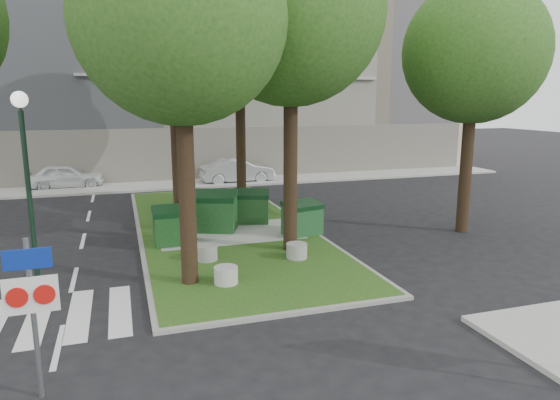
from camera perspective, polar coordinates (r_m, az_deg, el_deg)
name	(u,v)px	position (r m, az deg, el deg)	size (l,w,h in m)	color
ground	(271,317)	(11.72, -0.98, -13.22)	(120.00, 120.00, 0.00)	black
median_island	(223,228)	(19.16, -6.53, -3.21)	(6.00, 16.00, 0.12)	#1F4714
median_kerb	(223,228)	(19.17, -6.53, -3.24)	(6.30, 16.30, 0.10)	gray
building_sidewalk	(178,185)	(29.26, -11.59, 1.74)	(42.00, 3.00, 0.12)	#999993
zebra_crossing	(100,312)	(12.69, -19.88, -11.91)	(5.00, 3.00, 0.01)	silver
apartment_building	(161,53)	(36.46, -13.50, 16.07)	(41.00, 12.00, 16.00)	tan
tree_median_mid	(175,41)	(19.48, -11.93, 17.38)	(4.80, 4.80, 9.99)	black
tree_median_far	(241,19)	(23.14, -4.53, 19.96)	(5.80, 5.80, 11.93)	black
tree_street_right	(477,38)	(19.62, 21.56, 16.82)	(5.00, 5.00, 10.06)	black
dumpster_a	(174,226)	(17.03, -11.99, -2.91)	(1.41, 1.00, 1.29)	#0F3A11
dumpster_b	(215,212)	(18.47, -7.49, -1.33)	(1.89, 1.62, 1.48)	#113D14
dumpster_c	(251,207)	(19.59, -3.31, -0.77)	(1.63, 1.36, 1.30)	#103610
dumpster_d	(302,218)	(17.86, 2.56, -2.10)	(1.50, 1.22, 1.22)	#15461E
bollard_left	(226,275)	(13.35, -6.20, -8.52)	(0.63, 0.63, 0.45)	#ABACA7
bollard_right	(297,251)	(15.31, 1.93, -5.81)	(0.64, 0.64, 0.46)	gray
bollard_mid	(207,253)	(15.28, -8.37, -5.96)	(0.64, 0.64, 0.46)	gray
litter_bin	(249,198)	(22.58, -3.54, 0.18)	(0.41, 0.41, 0.71)	yellow
street_lamp	(26,167)	(14.25, -27.00, 3.38)	(0.41, 0.41, 5.09)	black
traffic_sign_pole	(32,297)	(9.09, -26.51, -9.94)	(0.83, 0.09, 2.76)	slate
car_white	(66,176)	(30.13, -23.31, 2.51)	(1.62, 4.02, 1.37)	white
car_silver	(237,171)	(29.69, -4.89, 3.36)	(1.52, 4.36, 1.44)	#ABAEB4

